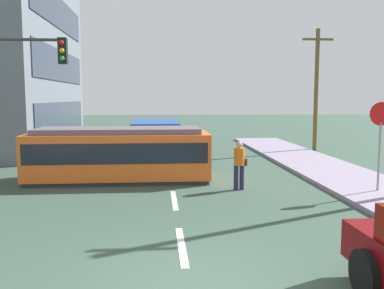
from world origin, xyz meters
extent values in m
plane|color=#374F41|center=(0.00, 10.00, 0.00)|extent=(120.00, 120.00, 0.00)
cube|color=silver|center=(0.00, 2.00, 0.01)|extent=(0.16, 2.40, 0.01)
cube|color=silver|center=(0.00, 6.00, 0.01)|extent=(0.16, 2.40, 0.01)
cube|color=silver|center=(0.00, 15.36, 0.01)|extent=(0.16, 2.40, 0.01)
cube|color=silver|center=(0.00, 21.36, 0.01)|extent=(0.16, 2.40, 0.01)
cube|color=#2D3847|center=(-6.46, 20.32, 1.92)|extent=(0.06, 12.32, 1.92)
cube|color=#2D3847|center=(-6.46, 20.32, 5.12)|extent=(0.06, 12.32, 1.92)
cube|color=#2D3847|center=(-6.46, 20.32, 8.32)|extent=(0.06, 12.32, 1.92)
cube|color=orange|center=(-1.97, 9.36, 0.98)|extent=(6.79, 2.51, 1.67)
cube|color=#2D2D2D|center=(-1.97, 9.36, 0.07)|extent=(6.66, 2.38, 0.15)
cube|color=#63575E|center=(-1.97, 9.36, 1.92)|extent=(6.11, 2.13, 0.20)
cube|color=#1E232D|center=(-1.97, 9.36, 1.18)|extent=(6.52, 2.55, 0.73)
cube|color=#224B9B|center=(-0.61, 16.62, 1.07)|extent=(2.51, 5.03, 1.55)
cube|color=black|center=(-0.61, 14.15, 1.30)|extent=(2.25, 0.12, 0.93)
cube|color=black|center=(-0.61, 16.62, 1.35)|extent=(2.55, 4.27, 0.62)
cylinder|color=black|center=(-0.61, 15.01, 0.45)|extent=(2.55, 0.90, 0.90)
cylinder|color=black|center=(-0.61, 18.22, 0.45)|extent=(2.55, 0.90, 0.90)
cylinder|color=#28224A|center=(2.18, 7.34, 0.42)|extent=(0.16, 0.16, 0.85)
cylinder|color=#28224A|center=(2.38, 7.34, 0.42)|extent=(0.16, 0.16, 0.85)
cylinder|color=orange|center=(2.28, 7.34, 1.15)|extent=(0.36, 0.36, 0.60)
sphere|color=tan|center=(2.28, 7.34, 1.56)|extent=(0.22, 0.22, 0.22)
cube|color=maroon|center=(2.50, 7.39, 0.95)|extent=(0.11, 0.20, 0.24)
cylinder|color=black|center=(2.78, -0.59, 0.40)|extent=(0.28, 0.80, 0.80)
cylinder|color=gray|center=(6.67, 6.25, 1.24)|extent=(0.07, 0.07, 2.20)
cylinder|color=red|center=(6.67, 6.25, 2.64)|extent=(0.76, 0.04, 0.76)
cylinder|color=#333333|center=(-4.93, 7.50, 5.01)|extent=(2.77, 0.10, 0.10)
cube|color=black|center=(-3.54, 7.50, 4.66)|extent=(0.28, 0.24, 0.84)
sphere|color=red|center=(-3.54, 7.37, 4.91)|extent=(0.16, 0.16, 0.16)
sphere|color=gold|center=(-3.54, 7.37, 4.66)|extent=(0.16, 0.16, 0.16)
sphere|color=green|center=(-3.54, 7.37, 4.41)|extent=(0.16, 0.16, 0.16)
cylinder|color=brown|center=(8.75, 17.25, 3.55)|extent=(0.24, 0.24, 7.09)
cube|color=brown|center=(8.75, 17.25, 6.49)|extent=(1.80, 0.12, 0.12)
camera|label=1|loc=(-0.48, -6.60, 3.16)|focal=39.06mm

